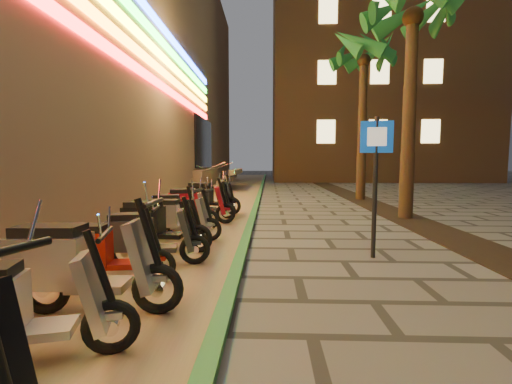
{
  "coord_description": "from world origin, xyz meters",
  "views": [
    {
      "loc": [
        -0.42,
        -3.13,
        1.66
      ],
      "look_at": [
        -0.62,
        2.05,
        1.2
      ],
      "focal_mm": 24.0,
      "sensor_mm": 36.0,
      "label": 1
    }
  ],
  "objects_px": {
    "pedestrian_sign": "(376,167)",
    "scooter_10": "(194,205)",
    "scooter_12": "(208,196)",
    "scooter_4": "(77,264)",
    "scooter_5": "(103,251)",
    "scooter_8": "(175,217)",
    "scooter_7": "(157,223)",
    "scooter_11": "(204,202)",
    "scooter_3": "(11,309)",
    "scooter_9": "(177,210)",
    "scooter_6": "(146,237)"
  },
  "relations": [
    {
      "from": "pedestrian_sign",
      "to": "scooter_10",
      "type": "height_order",
      "value": "pedestrian_sign"
    },
    {
      "from": "scooter_12",
      "to": "scooter_4",
      "type": "bearing_deg",
      "value": -74.03
    },
    {
      "from": "scooter_5",
      "to": "scooter_8",
      "type": "bearing_deg",
      "value": 76.64
    },
    {
      "from": "scooter_10",
      "to": "scooter_7",
      "type": "bearing_deg",
      "value": -105.81
    },
    {
      "from": "pedestrian_sign",
      "to": "scooter_11",
      "type": "relative_size",
      "value": 1.55
    },
    {
      "from": "scooter_4",
      "to": "scooter_3",
      "type": "bearing_deg",
      "value": -92.43
    },
    {
      "from": "pedestrian_sign",
      "to": "scooter_11",
      "type": "bearing_deg",
      "value": 140.59
    },
    {
      "from": "pedestrian_sign",
      "to": "scooter_9",
      "type": "relative_size",
      "value": 1.5
    },
    {
      "from": "scooter_9",
      "to": "scooter_11",
      "type": "relative_size",
      "value": 1.04
    },
    {
      "from": "scooter_6",
      "to": "scooter_7",
      "type": "bearing_deg",
      "value": 87.84
    },
    {
      "from": "pedestrian_sign",
      "to": "scooter_8",
      "type": "relative_size",
      "value": 1.51
    },
    {
      "from": "scooter_3",
      "to": "scooter_6",
      "type": "bearing_deg",
      "value": 71.39
    },
    {
      "from": "scooter_4",
      "to": "scooter_9",
      "type": "relative_size",
      "value": 1.13
    },
    {
      "from": "pedestrian_sign",
      "to": "scooter_7",
      "type": "distance_m",
      "value": 4.04
    },
    {
      "from": "scooter_10",
      "to": "scooter_5",
      "type": "bearing_deg",
      "value": -106.73
    },
    {
      "from": "scooter_8",
      "to": "scooter_11",
      "type": "relative_size",
      "value": 1.02
    },
    {
      "from": "pedestrian_sign",
      "to": "scooter_7",
      "type": "relative_size",
      "value": 1.42
    },
    {
      "from": "pedestrian_sign",
      "to": "scooter_11",
      "type": "distance_m",
      "value": 5.63
    },
    {
      "from": "scooter_3",
      "to": "scooter_11",
      "type": "height_order",
      "value": "scooter_3"
    },
    {
      "from": "scooter_7",
      "to": "scooter_12",
      "type": "height_order",
      "value": "scooter_12"
    },
    {
      "from": "scooter_7",
      "to": "scooter_8",
      "type": "bearing_deg",
      "value": 90.83
    },
    {
      "from": "scooter_10",
      "to": "scooter_8",
      "type": "bearing_deg",
      "value": -103.65
    },
    {
      "from": "scooter_5",
      "to": "scooter_10",
      "type": "distance_m",
      "value": 4.44
    },
    {
      "from": "scooter_7",
      "to": "scooter_10",
      "type": "bearing_deg",
      "value": 94.94
    },
    {
      "from": "scooter_4",
      "to": "scooter_10",
      "type": "xyz_separation_m",
      "value": [
        0.09,
        5.32,
        -0.02
      ]
    },
    {
      "from": "scooter_9",
      "to": "scooter_10",
      "type": "height_order",
      "value": "scooter_10"
    },
    {
      "from": "scooter_12",
      "to": "scooter_7",
      "type": "bearing_deg",
      "value": -74.7
    },
    {
      "from": "scooter_5",
      "to": "scooter_9",
      "type": "height_order",
      "value": "scooter_9"
    },
    {
      "from": "pedestrian_sign",
      "to": "scooter_4",
      "type": "distance_m",
      "value": 4.65
    },
    {
      "from": "scooter_4",
      "to": "scooter_6",
      "type": "relative_size",
      "value": 1.14
    },
    {
      "from": "scooter_10",
      "to": "scooter_11",
      "type": "relative_size",
      "value": 1.13
    },
    {
      "from": "scooter_4",
      "to": "scooter_5",
      "type": "relative_size",
      "value": 1.19
    },
    {
      "from": "pedestrian_sign",
      "to": "scooter_8",
      "type": "height_order",
      "value": "pedestrian_sign"
    },
    {
      "from": "scooter_8",
      "to": "scooter_10",
      "type": "bearing_deg",
      "value": 95.95
    },
    {
      "from": "scooter_5",
      "to": "scooter_8",
      "type": "distance_m",
      "value": 2.7
    },
    {
      "from": "scooter_3",
      "to": "scooter_4",
      "type": "height_order",
      "value": "scooter_4"
    },
    {
      "from": "pedestrian_sign",
      "to": "scooter_3",
      "type": "height_order",
      "value": "pedestrian_sign"
    },
    {
      "from": "scooter_9",
      "to": "scooter_12",
      "type": "relative_size",
      "value": 0.9
    },
    {
      "from": "scooter_6",
      "to": "scooter_12",
      "type": "relative_size",
      "value": 0.89
    },
    {
      "from": "scooter_3",
      "to": "scooter_9",
      "type": "distance_m",
      "value": 5.52
    },
    {
      "from": "scooter_12",
      "to": "scooter_5",
      "type": "bearing_deg",
      "value": -75.55
    },
    {
      "from": "scooter_5",
      "to": "scooter_6",
      "type": "height_order",
      "value": "scooter_6"
    },
    {
      "from": "pedestrian_sign",
      "to": "scooter_3",
      "type": "bearing_deg",
      "value": -131.25
    },
    {
      "from": "scooter_6",
      "to": "scooter_11",
      "type": "xyz_separation_m",
      "value": [
        0.02,
        4.74,
        -0.01
      ]
    },
    {
      "from": "scooter_4",
      "to": "pedestrian_sign",
      "type": "bearing_deg",
      "value": 28.92
    },
    {
      "from": "scooter_8",
      "to": "scooter_7",
      "type": "bearing_deg",
      "value": -90.32
    },
    {
      "from": "scooter_12",
      "to": "scooter_10",
      "type": "bearing_deg",
      "value": -73.64
    },
    {
      "from": "scooter_6",
      "to": "scooter_4",
      "type": "bearing_deg",
      "value": -105.6
    },
    {
      "from": "scooter_8",
      "to": "scooter_12",
      "type": "bearing_deg",
      "value": 95.79
    },
    {
      "from": "scooter_4",
      "to": "scooter_8",
      "type": "xyz_separation_m",
      "value": [
        0.08,
        3.58,
        -0.07
      ]
    }
  ]
}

